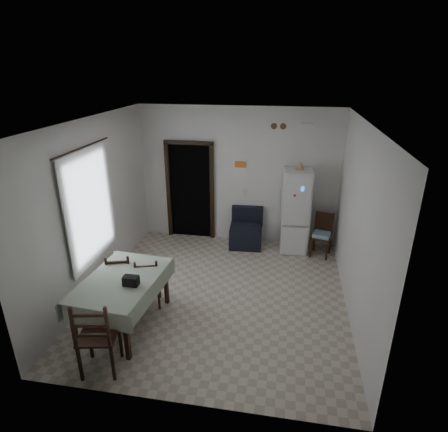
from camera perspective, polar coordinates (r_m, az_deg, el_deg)
ground at (r=6.54m, az=-0.76°, el=-11.86°), size 4.50×4.50×0.00m
ceiling at (r=5.47m, az=-0.92°, el=14.20°), size 4.20×4.50×0.02m
wall_back at (r=7.95m, az=2.17°, el=6.04°), size 4.20×0.02×2.90m
wall_front at (r=3.92m, az=-7.05°, el=-12.36°), size 4.20×0.02×2.90m
wall_left at (r=6.55m, az=-19.22°, el=1.18°), size 0.02×4.50×2.90m
wall_right at (r=5.87m, az=19.78°, el=-1.33°), size 0.02×4.50×2.90m
doorway at (r=8.45m, az=-4.77°, el=4.20°), size 1.06×0.52×2.22m
window_recess at (r=6.38m, az=-20.55°, el=1.40°), size 0.10×1.20×1.60m
curtain at (r=6.32m, az=-19.69°, el=1.35°), size 0.02×1.45×1.85m
curtain_rod at (r=6.07m, az=-20.76°, el=9.75°), size 0.02×1.60×0.02m
calendar at (r=7.89m, az=2.53°, el=7.18°), size 0.28×0.02×0.40m
calendar_image at (r=7.86m, az=2.54°, el=7.87°), size 0.24×0.01×0.14m
light_switch at (r=8.03m, az=3.18°, el=3.56°), size 0.08×0.02×0.12m
vent_left at (r=7.65m, az=7.62°, el=13.43°), size 0.12×0.03×0.12m
vent_right at (r=7.64m, az=9.00°, el=13.35°), size 0.12×0.03×0.12m
emergency_light at (r=7.62m, az=12.63°, el=13.30°), size 0.25×0.07×0.09m
fridge at (r=7.78m, az=10.84°, el=0.70°), size 0.60×0.60×1.73m
tan_cone at (r=7.53m, az=11.55°, el=7.52°), size 0.22×0.22×0.16m
navy_seat at (r=7.99m, az=3.36°, el=-1.88°), size 0.72×0.70×0.82m
corner_chair at (r=7.81m, az=14.64°, el=-2.95°), size 0.46×0.46×0.88m
dining_table at (r=5.87m, az=-15.03°, el=-12.48°), size 1.12×1.59×0.79m
black_bag at (r=5.44m, az=-14.00°, el=-9.56°), size 0.21×0.13×0.14m
dining_chair_far_left at (r=6.37m, az=-15.41°, el=-8.92°), size 0.48×0.48×0.91m
dining_chair_far_right at (r=6.20m, az=-11.48°, el=-9.66°), size 0.47×0.47×0.87m
dining_chair_near_head at (r=5.12m, az=-18.63°, el=-16.68°), size 0.55×0.55×1.09m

